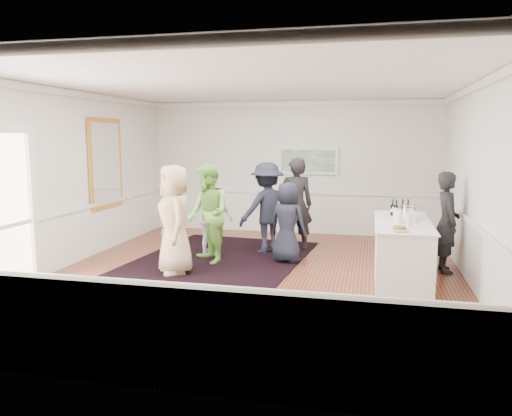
% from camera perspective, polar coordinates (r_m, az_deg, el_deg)
% --- Properties ---
extents(floor, '(8.00, 8.00, 0.00)m').
position_cam_1_polar(floor, '(8.60, -0.22, -7.69)').
color(floor, brown).
rests_on(floor, ground).
extents(ceiling, '(7.00, 8.00, 0.02)m').
position_cam_1_polar(ceiling, '(8.31, -0.23, 14.05)').
color(ceiling, white).
rests_on(ceiling, wall_back).
extents(wall_left, '(0.02, 8.00, 3.20)m').
position_cam_1_polar(wall_left, '(9.72, -20.77, 3.22)').
color(wall_left, white).
rests_on(wall_left, floor).
extents(wall_right, '(0.02, 8.00, 3.20)m').
position_cam_1_polar(wall_right, '(8.24, 24.22, 2.24)').
color(wall_right, white).
rests_on(wall_right, floor).
extents(wall_back, '(7.00, 0.02, 3.20)m').
position_cam_1_polar(wall_back, '(12.22, 4.11, 4.62)').
color(wall_back, white).
rests_on(wall_back, floor).
extents(wall_front, '(7.00, 0.02, 3.20)m').
position_cam_1_polar(wall_front, '(4.53, -11.94, -1.48)').
color(wall_front, white).
rests_on(wall_front, floor).
extents(wainscoting, '(7.00, 8.00, 1.00)m').
position_cam_1_polar(wainscoting, '(8.47, -0.22, -4.43)').
color(wainscoting, white).
rests_on(wainscoting, floor).
extents(mirror, '(0.05, 1.25, 1.85)m').
position_cam_1_polar(mirror, '(10.79, -16.77, 4.90)').
color(mirror, gold).
rests_on(mirror, wall_left).
extents(landscape_painting, '(1.44, 0.06, 0.66)m').
position_cam_1_polar(landscape_painting, '(12.10, 5.95, 5.42)').
color(landscape_painting, white).
rests_on(landscape_painting, wall_back).
extents(area_rug, '(3.36, 4.22, 0.02)m').
position_cam_1_polar(area_rug, '(9.73, -3.99, -5.77)').
color(area_rug, black).
rests_on(area_rug, floor).
extents(serving_table, '(0.90, 2.37, 0.96)m').
position_cam_1_polar(serving_table, '(8.70, 16.29, -4.55)').
color(serving_table, white).
rests_on(serving_table, floor).
extents(bartender, '(0.49, 0.68, 1.76)m').
position_cam_1_polar(bartender, '(9.25, 20.97, -1.52)').
color(bartender, black).
rests_on(bartender, floor).
extents(guest_tan, '(1.01, 1.09, 1.88)m').
position_cam_1_polar(guest_tan, '(8.64, -9.27, -1.33)').
color(guest_tan, tan).
rests_on(guest_tan, floor).
extents(guest_green, '(1.11, 1.14, 1.86)m').
position_cam_1_polar(guest_green, '(9.30, -5.51, -0.66)').
color(guest_green, '#7AC34E').
rests_on(guest_green, floor).
extents(guest_lilac, '(0.88, 0.39, 1.48)m').
position_cam_1_polar(guest_lilac, '(9.91, -5.19, -1.21)').
color(guest_lilac, white).
rests_on(guest_lilac, floor).
extents(guest_dark_a, '(1.34, 1.30, 1.84)m').
position_cam_1_polar(guest_dark_a, '(10.06, 1.25, 0.00)').
color(guest_dark_a, black).
rests_on(guest_dark_a, floor).
extents(guest_dark_b, '(0.81, 0.65, 1.93)m').
position_cam_1_polar(guest_dark_b, '(10.24, 4.55, 0.37)').
color(guest_dark_b, black).
rests_on(guest_dark_b, floor).
extents(guest_navy, '(0.86, 0.71, 1.52)m').
position_cam_1_polar(guest_navy, '(9.34, 3.63, -1.65)').
color(guest_navy, black).
rests_on(guest_navy, floor).
extents(wine_bottles, '(0.33, 0.22, 0.31)m').
position_cam_1_polar(wine_bottles, '(9.13, 16.29, 0.07)').
color(wine_bottles, black).
rests_on(wine_bottles, serving_table).
extents(juice_pitchers, '(0.38, 0.64, 0.24)m').
position_cam_1_polar(juice_pitchers, '(8.29, 16.62, -0.98)').
color(juice_pitchers, '#7FBC43').
rests_on(juice_pitchers, serving_table).
extents(ice_bucket, '(0.26, 0.26, 0.25)m').
position_cam_1_polar(ice_bucket, '(8.79, 17.01, -0.53)').
color(ice_bucket, silver).
rests_on(ice_bucket, serving_table).
extents(nut_bowl, '(0.25, 0.25, 0.08)m').
position_cam_1_polar(nut_bowl, '(7.64, 16.06, -2.34)').
color(nut_bowl, white).
rests_on(nut_bowl, serving_table).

